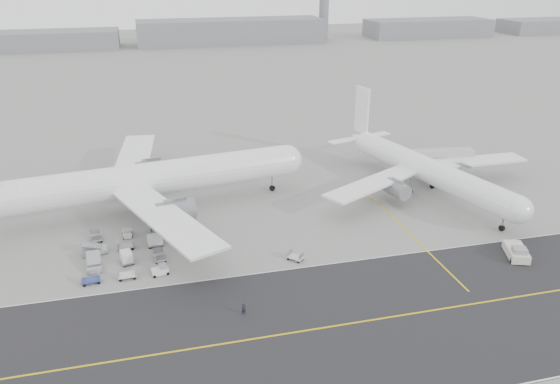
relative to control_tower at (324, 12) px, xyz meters
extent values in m
plane|color=gray|center=(-100.00, -265.00, -16.25)|extent=(700.00, 700.00, 0.00)
cube|color=#252427|center=(-95.00, -283.00, -16.24)|extent=(220.00, 32.00, 0.02)
cube|color=gold|center=(-95.00, -283.00, -16.22)|extent=(220.00, 0.30, 0.01)
cube|color=silver|center=(-95.00, -267.20, -16.22)|extent=(220.00, 0.25, 0.01)
cube|color=gold|center=(-70.00, -260.00, -16.23)|extent=(0.30, 40.00, 0.01)
cylinder|color=slate|center=(0.00, 0.00, -2.25)|extent=(6.00, 6.00, 28.00)
cylinder|color=white|center=(-113.80, -238.38, -9.67)|extent=(56.39, 14.44, 6.42)
sphere|color=white|center=(-86.07, -234.34, -9.67)|extent=(6.30, 6.30, 6.30)
cube|color=white|center=(-112.71, -255.31, -10.47)|extent=(17.99, 31.05, 0.45)
cube|color=white|center=(-117.59, -221.83, -10.47)|extent=(9.86, 31.28, 0.45)
cylinder|color=slate|center=(-110.77, -249.68, -12.08)|extent=(7.34, 4.93, 3.98)
cylinder|color=slate|center=(-114.12, -226.68, -12.08)|extent=(7.34, 4.93, 3.98)
cylinder|color=black|center=(-89.45, -234.83, -15.65)|extent=(1.27, 0.67, 1.21)
cylinder|color=black|center=(-115.27, -242.49, -15.65)|extent=(1.27, 0.67, 1.21)
cylinder|color=black|center=(-116.38, -234.86, -15.65)|extent=(1.27, 0.67, 1.21)
cylinder|color=gray|center=(-89.45, -234.83, -13.96)|extent=(0.36, 0.36, 3.37)
cylinder|color=white|center=(-58.04, -244.54, -10.98)|extent=(16.14, 44.74, 5.14)
sphere|color=white|center=(-52.46, -266.27, -10.98)|extent=(5.04, 5.04, 5.04)
cone|color=white|center=(-63.89, -221.75, -10.60)|extent=(6.66, 9.63, 4.63)
cube|color=white|center=(-64.03, -221.22, -3.48)|extent=(1.71, 4.89, 10.94)
cube|color=white|center=(-68.47, -222.07, -10.47)|extent=(8.56, 4.43, 0.25)
cube|color=white|center=(-59.72, -219.83, -10.47)|extent=(8.56, 4.43, 0.25)
cube|color=white|center=(-71.43, -246.84, -11.62)|extent=(24.27, 16.52, 0.45)
cube|color=white|center=(-45.20, -240.11, -11.62)|extent=(24.66, 5.64, 0.45)
cylinder|color=slate|center=(-66.78, -247.91, -12.91)|extent=(4.45, 6.09, 3.19)
cylinder|color=slate|center=(-48.76, -243.29, -12.91)|extent=(4.45, 6.09, 3.19)
cylinder|color=black|center=(-53.15, -263.62, -15.70)|extent=(0.76, 1.20, 1.11)
cylinder|color=black|center=(-61.44, -243.72, -15.70)|extent=(0.76, 1.20, 1.11)
cylinder|color=black|center=(-55.46, -242.18, -15.70)|extent=(0.76, 1.20, 1.11)
cylinder|color=gray|center=(-53.15, -263.62, -14.35)|extent=(0.36, 0.36, 2.70)
cube|color=beige|center=(-56.60, -272.48, -15.41)|extent=(4.89, 6.77, 1.38)
cube|color=gray|center=(-57.07, -273.78, -14.38)|extent=(2.72, 2.60, 0.89)
cylinder|color=gray|center=(-55.30, -268.96, -15.76)|extent=(1.03, 2.46, 0.16)
cylinder|color=black|center=(-58.62, -274.26, -15.81)|extent=(0.68, 0.97, 0.89)
cylinder|color=black|center=(-56.21, -275.15, -15.81)|extent=(0.68, 0.97, 0.89)
cylinder|color=black|center=(-56.98, -269.81, -15.81)|extent=(0.68, 0.97, 0.89)
cylinder|color=black|center=(-54.57, -270.70, -15.81)|extent=(0.68, 0.97, 0.89)
cylinder|color=gray|center=(-43.56, -236.58, -14.12)|extent=(1.71, 1.71, 4.28)
cube|color=gray|center=(-43.56, -236.58, -15.88)|extent=(3.10, 3.10, 0.75)
cube|color=#A5A5AA|center=(-50.98, -235.68, -11.34)|extent=(16.28, 4.91, 2.78)
cube|color=gray|center=(-58.62, -234.74, -11.34)|extent=(1.69, 3.55, 3.21)
cylinder|color=black|center=(-42.25, -235.56, -15.93)|extent=(0.40, 0.68, 0.64)
imported|color=black|center=(-103.68, -277.39, -15.34)|extent=(0.73, 0.54, 1.83)
camera|label=1|loc=(-114.35, -340.14, 29.18)|focal=35.00mm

